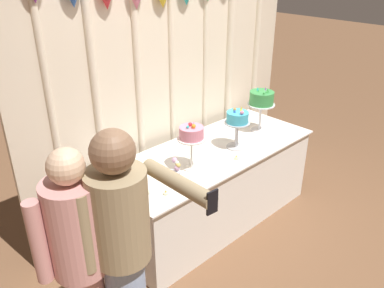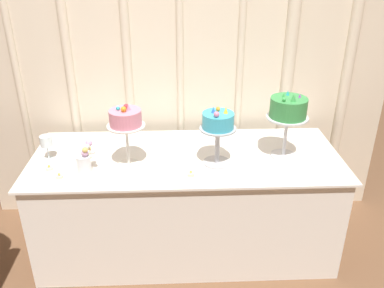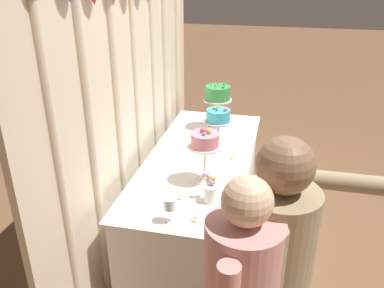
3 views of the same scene
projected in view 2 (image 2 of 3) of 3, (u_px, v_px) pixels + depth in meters
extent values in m
plane|color=brown|center=(187.00, 254.00, 2.93)|extent=(24.00, 24.00, 0.00)
cube|color=beige|center=(184.00, 66.00, 2.96)|extent=(3.07, 0.04, 2.41)
cylinder|color=beige|center=(16.00, 69.00, 2.90)|extent=(0.05, 0.05, 2.41)
cylinder|color=beige|center=(69.00, 68.00, 2.91)|extent=(0.07, 0.07, 2.41)
cylinder|color=beige|center=(128.00, 67.00, 2.93)|extent=(0.07, 0.07, 2.41)
cylinder|color=beige|center=(180.00, 67.00, 2.94)|extent=(0.05, 0.05, 2.41)
cylinder|color=beige|center=(240.00, 66.00, 2.96)|extent=(0.05, 0.05, 2.41)
cylinder|color=beige|center=(288.00, 66.00, 2.97)|extent=(0.09, 0.09, 2.41)
cylinder|color=beige|center=(348.00, 65.00, 2.99)|extent=(0.08, 0.08, 2.41)
cube|color=white|center=(187.00, 204.00, 2.86)|extent=(1.98, 0.77, 0.73)
cube|color=white|center=(186.00, 157.00, 2.70)|extent=(2.03, 0.82, 0.01)
cylinder|color=silver|center=(129.00, 164.00, 2.58)|extent=(0.13, 0.13, 0.01)
cylinder|color=silver|center=(128.00, 145.00, 2.52)|extent=(0.02, 0.02, 0.25)
cylinder|color=silver|center=(126.00, 126.00, 2.46)|extent=(0.23, 0.23, 0.01)
cylinder|color=pink|center=(125.00, 118.00, 2.44)|extent=(0.19, 0.19, 0.10)
cone|color=pink|center=(128.00, 107.00, 2.41)|extent=(0.03, 0.03, 0.04)
sphere|color=#DB333D|center=(126.00, 106.00, 2.43)|extent=(0.03, 0.03, 0.03)
sphere|color=#2DB2B7|center=(118.00, 108.00, 2.41)|extent=(0.02, 0.02, 0.02)
sphere|color=orange|center=(124.00, 109.00, 2.39)|extent=(0.03, 0.03, 0.03)
cylinder|color=#B2B2B7|center=(217.00, 162.00, 2.60)|extent=(0.17, 0.17, 0.01)
cylinder|color=#B2B2B7|center=(217.00, 146.00, 2.55)|extent=(0.03, 0.03, 0.23)
cylinder|color=#B2B2B7|center=(218.00, 129.00, 2.50)|extent=(0.23, 0.23, 0.01)
cylinder|color=#3DB2D1|center=(218.00, 121.00, 2.47)|extent=(0.19, 0.19, 0.10)
cone|color=yellow|center=(226.00, 110.00, 2.44)|extent=(0.03, 0.03, 0.04)
sphere|color=orange|center=(218.00, 109.00, 2.48)|extent=(0.03, 0.03, 0.03)
cone|color=blue|center=(213.00, 110.00, 2.45)|extent=(0.03, 0.03, 0.04)
sphere|color=pink|center=(217.00, 114.00, 2.39)|extent=(0.03, 0.03, 0.03)
cylinder|color=silver|center=(283.00, 155.00, 2.69)|extent=(0.16, 0.16, 0.01)
cylinder|color=silver|center=(285.00, 137.00, 2.63)|extent=(0.02, 0.02, 0.26)
cylinder|color=silver|center=(287.00, 117.00, 2.57)|extent=(0.26, 0.26, 0.01)
cylinder|color=#388E47|center=(288.00, 108.00, 2.54)|extent=(0.23, 0.23, 0.12)
cone|color=purple|center=(300.00, 95.00, 2.52)|extent=(0.02, 0.02, 0.03)
cone|color=#2DB2B7|center=(288.00, 93.00, 2.56)|extent=(0.02, 0.02, 0.03)
cone|color=green|center=(284.00, 95.00, 2.53)|extent=(0.02, 0.02, 0.03)
sphere|color=green|center=(284.00, 100.00, 2.46)|extent=(0.02, 0.02, 0.02)
cone|color=green|center=(294.00, 98.00, 2.45)|extent=(0.03, 0.03, 0.05)
cylinder|color=silver|center=(49.00, 159.00, 2.66)|extent=(0.06, 0.06, 0.00)
cylinder|color=silver|center=(48.00, 152.00, 2.63)|extent=(0.01, 0.01, 0.09)
cylinder|color=silver|center=(46.00, 141.00, 2.60)|extent=(0.08, 0.08, 0.07)
cylinder|color=silver|center=(84.00, 165.00, 2.47)|extent=(0.09, 0.09, 0.12)
sphere|color=#CC9EC6|center=(89.00, 143.00, 2.45)|extent=(0.04, 0.04, 0.04)
sphere|color=#E5C666|center=(89.00, 148.00, 2.44)|extent=(0.03, 0.03, 0.03)
sphere|color=white|center=(92.00, 152.00, 2.46)|extent=(0.04, 0.04, 0.04)
sphere|color=#CC9EC6|center=(85.00, 153.00, 2.42)|extent=(0.04, 0.04, 0.04)
sphere|color=white|center=(87.00, 147.00, 2.42)|extent=(0.03, 0.03, 0.03)
sphere|color=#E5C666|center=(85.00, 150.00, 2.40)|extent=(0.03, 0.03, 0.03)
cylinder|color=beige|center=(49.00, 169.00, 2.52)|extent=(0.04, 0.04, 0.02)
sphere|color=#F9CC4C|center=(49.00, 166.00, 2.51)|extent=(0.01, 0.01, 0.01)
cylinder|color=beige|center=(59.00, 177.00, 2.43)|extent=(0.04, 0.04, 0.02)
sphere|color=#F9CC4C|center=(59.00, 174.00, 2.43)|extent=(0.01, 0.01, 0.01)
cylinder|color=beige|center=(89.00, 157.00, 2.66)|extent=(0.04, 0.04, 0.02)
sphere|color=#F9CC4C|center=(89.00, 154.00, 2.65)|extent=(0.01, 0.01, 0.01)
cylinder|color=beige|center=(191.00, 174.00, 2.46)|extent=(0.04, 0.04, 0.02)
sphere|color=#F9CC4C|center=(191.00, 172.00, 2.45)|extent=(0.01, 0.01, 0.01)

